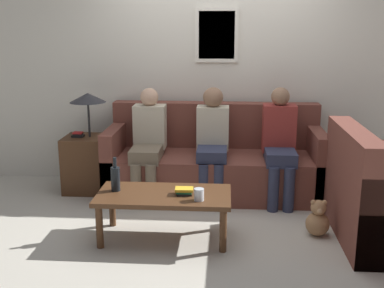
% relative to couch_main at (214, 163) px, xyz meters
% --- Properties ---
extents(ground_plane, '(16.00, 16.00, 0.00)m').
position_rel_couch_main_xyz_m(ground_plane, '(0.00, -0.52, -0.33)').
color(ground_plane, beige).
extents(wall_back, '(9.00, 0.08, 2.60)m').
position_rel_couch_main_xyz_m(wall_back, '(0.00, 0.46, 0.97)').
color(wall_back, silver).
rests_on(wall_back, ground_plane).
extents(couch_main, '(2.31, 0.87, 0.96)m').
position_rel_couch_main_xyz_m(couch_main, '(0.00, 0.00, 0.00)').
color(couch_main, brown).
rests_on(couch_main, ground_plane).
extents(couch_side, '(0.87, 1.26, 0.96)m').
position_rel_couch_main_xyz_m(couch_side, '(1.49, -1.07, 0.00)').
color(couch_side, brown).
rests_on(couch_side, ground_plane).
extents(coffee_table, '(1.14, 0.58, 0.41)m').
position_rel_couch_main_xyz_m(coffee_table, '(-0.40, -1.21, 0.02)').
color(coffee_table, '#4C2D19').
rests_on(coffee_table, ground_plane).
extents(side_table_with_lamp, '(0.48, 0.45, 1.10)m').
position_rel_couch_main_xyz_m(side_table_with_lamp, '(-1.42, -0.04, 0.06)').
color(side_table_with_lamp, '#4C2D19').
rests_on(side_table_with_lamp, ground_plane).
extents(wine_bottle, '(0.08, 0.08, 0.30)m').
position_rel_couch_main_xyz_m(wine_bottle, '(-0.83, -1.17, 0.19)').
color(wine_bottle, black).
rests_on(wine_bottle, coffee_table).
extents(drinking_glass, '(0.08, 0.08, 0.10)m').
position_rel_couch_main_xyz_m(drinking_glass, '(-0.09, -1.36, 0.13)').
color(drinking_glass, silver).
rests_on(drinking_glass, coffee_table).
extents(book_stack, '(0.16, 0.13, 0.06)m').
position_rel_couch_main_xyz_m(book_stack, '(-0.23, -1.22, 0.11)').
color(book_stack, black).
rests_on(book_stack, coffee_table).
extents(person_left, '(0.34, 0.65, 1.16)m').
position_rel_couch_main_xyz_m(person_left, '(-0.70, -0.17, 0.30)').
color(person_left, '#756651').
rests_on(person_left, ground_plane).
extents(person_middle, '(0.34, 0.61, 1.17)m').
position_rel_couch_main_xyz_m(person_middle, '(-0.02, -0.15, 0.32)').
color(person_middle, '#2D334C').
rests_on(person_middle, ground_plane).
extents(person_right, '(0.34, 0.60, 1.19)m').
position_rel_couch_main_xyz_m(person_right, '(0.68, -0.20, 0.31)').
color(person_right, '#2D334C').
rests_on(person_right, ground_plane).
extents(teddy_bear, '(0.21, 0.21, 0.33)m').
position_rel_couch_main_xyz_m(teddy_bear, '(0.94, -1.06, -0.19)').
color(teddy_bear, '#A87A51').
rests_on(teddy_bear, ground_plane).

